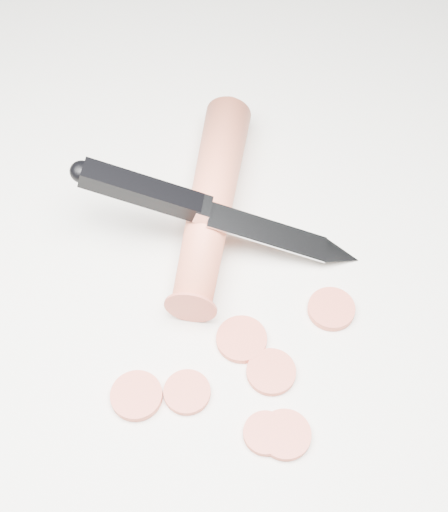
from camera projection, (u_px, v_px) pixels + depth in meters
ground at (218, 316)px, 0.55m from camera, size 2.40×2.40×0.00m
carrot at (212, 201)px, 0.58m from camera, size 0.16×0.18×0.04m
carrot_slice_0 at (266, 433)px, 0.49m from camera, size 0.03×0.03×0.01m
carrot_slice_1 at (187, 392)px, 0.51m from camera, size 0.03×0.03×0.01m
carrot_slice_2 at (271, 372)px, 0.52m from camera, size 0.04×0.04×0.01m
carrot_slice_3 at (331, 309)px, 0.55m from camera, size 0.04×0.04×0.01m
carrot_slice_4 at (242, 339)px, 0.53m from camera, size 0.04×0.04×0.01m
carrot_slice_5 at (136, 396)px, 0.51m from camera, size 0.04×0.04×0.01m
carrot_slice_6 at (285, 435)px, 0.49m from camera, size 0.04×0.04×0.01m
kitchen_knife at (219, 212)px, 0.55m from camera, size 0.19×0.17×0.08m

